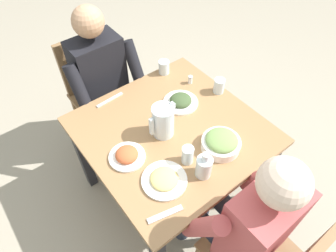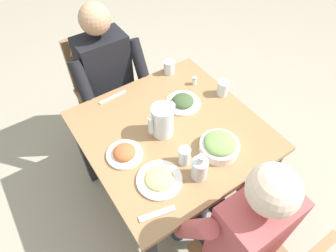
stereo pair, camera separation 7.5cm
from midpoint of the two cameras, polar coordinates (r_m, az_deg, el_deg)
name	(u,v)px [view 2 (the right image)]	position (r m, az deg, el deg)	size (l,w,h in m)	color
ground_plane	(171,190)	(2.24, 1.55, -12.38)	(8.00, 8.00, 0.00)	#9E937F
dining_table	(172,141)	(1.74, 1.96, -2.93)	(0.95, 0.95, 0.71)	#997047
chair_near	(103,85)	(2.27, -11.53, 7.78)	(0.40, 0.40, 0.89)	olive
diner_near	(113,85)	(2.03, -9.59, 7.80)	(0.48, 0.53, 1.18)	black
diner_far	(233,221)	(1.47, 13.92, -17.51)	(0.48, 0.53, 1.18)	#B24C4C
water_pitcher	(162,121)	(1.57, 0.29, 0.99)	(0.16, 0.12, 0.19)	silver
salad_bowl	(220,145)	(1.56, 11.30, -3.73)	(0.21, 0.21, 0.09)	white
plate_dolmas	(183,102)	(1.78, 4.11, 4.67)	(0.21, 0.21, 0.06)	white
plate_rice_curry	(125,153)	(1.54, -7.02, -5.24)	(0.19, 0.19, 0.06)	white
plate_fries	(159,179)	(1.45, -0.17, -10.25)	(0.23, 0.23, 0.04)	white
water_glass_near_left	(223,88)	(1.86, 11.68, 7.13)	(0.07, 0.07, 0.09)	silver
water_glass_far_right	(169,67)	(1.99, 1.31, 11.29)	(0.07, 0.07, 0.09)	silver
water_glass_center	(184,156)	(1.49, 4.66, -5.83)	(0.06, 0.06, 0.10)	silver
oil_carafe	(199,169)	(1.44, 7.61, -8.36)	(0.08, 0.08, 0.16)	silver
salt_shaker	(194,81)	(1.92, 6.26, 8.69)	(0.03, 0.03, 0.05)	white
fork_near	(157,214)	(1.38, -0.48, -16.66)	(0.17, 0.03, 0.01)	silver
knife_near	(113,97)	(1.86, -9.45, 5.51)	(0.18, 0.02, 0.01)	silver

